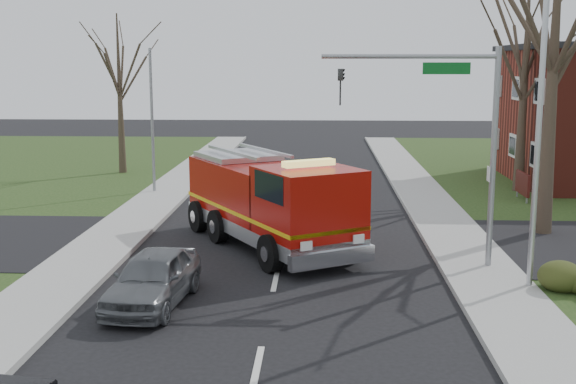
{
  "coord_description": "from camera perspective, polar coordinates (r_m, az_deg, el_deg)",
  "views": [
    {
      "loc": [
        1.3,
        -20.31,
        6.32
      ],
      "look_at": [
        0.2,
        3.69,
        2.0
      ],
      "focal_mm": 45.0,
      "sensor_mm": 36.0,
      "label": 1
    }
  ],
  "objects": [
    {
      "name": "sidewalk_right",
      "position": [
        21.8,
        15.6,
        -6.84
      ],
      "size": [
        2.4,
        80.0,
        0.15
      ],
      "primitive_type": "cube",
      "color": "gray",
      "rests_on": "ground"
    },
    {
      "name": "sidewalk_left",
      "position": [
        22.53,
        -17.05,
        -6.36
      ],
      "size": [
        2.4,
        80.0,
        0.15
      ],
      "primitive_type": "cube",
      "color": "gray",
      "rests_on": "ground"
    },
    {
      "name": "ground",
      "position": [
        21.31,
        -1.01,
        -7.06
      ],
      "size": [
        120.0,
        120.0,
        0.0
      ],
      "primitive_type": "plane",
      "color": "black",
      "rests_on": "ground"
    },
    {
      "name": "health_center_sign",
      "position": [
        34.51,
        18.04,
        0.62
      ],
      "size": [
        0.12,
        2.0,
        1.4
      ],
      "color": "#43120F",
      "rests_on": "ground"
    },
    {
      "name": "bare_tree_near",
      "position": [
        27.58,
        20.36,
        11.85
      ],
      "size": [
        6.0,
        6.0,
        12.0
      ],
      "color": "#362820",
      "rests_on": "ground"
    },
    {
      "name": "utility_pole_far",
      "position": [
        35.36,
        -10.68,
        5.45
      ],
      "size": [
        0.14,
        0.14,
        7.0
      ],
      "primitive_type": "cylinder",
      "color": "gray",
      "rests_on": "ground"
    },
    {
      "name": "parked_car_maroon",
      "position": [
        19.42,
        -10.64,
        -6.72
      ],
      "size": [
        2.18,
        4.44,
        1.46
      ],
      "primitive_type": "imported",
      "rotation": [
        0.0,
        0.0,
        -0.11
      ],
      "color": "#595D61",
      "rests_on": "ground"
    },
    {
      "name": "bare_tree_left",
      "position": [
        41.87,
        -13.2,
        8.9
      ],
      "size": [
        4.5,
        4.5,
        9.0
      ],
      "color": "#362820",
      "rests_on": "ground"
    },
    {
      "name": "traffic_signal_mast",
      "position": [
        22.21,
        12.81,
        5.78
      ],
      "size": [
        5.29,
        0.18,
        6.8
      ],
      "color": "gray",
      "rests_on": "ground"
    },
    {
      "name": "streetlight_pole",
      "position": [
        20.73,
        19.04,
        4.75
      ],
      "size": [
        1.48,
        0.16,
        8.4
      ],
      "color": "#B7BABF",
      "rests_on": "ground"
    },
    {
      "name": "bare_tree_far",
      "position": [
        36.62,
        18.26,
        9.95
      ],
      "size": [
        5.25,
        5.25,
        10.5
      ],
      "color": "#362820",
      "rests_on": "ground"
    },
    {
      "name": "fire_engine",
      "position": [
        24.84,
        -1.36,
        -0.95
      ],
      "size": [
        6.67,
        8.61,
        3.36
      ],
      "rotation": [
        0.0,
        0.0,
        0.54
      ],
      "color": "#940B06",
      "rests_on": "ground"
    }
  ]
}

